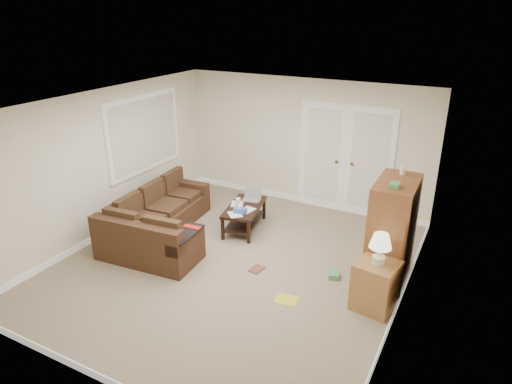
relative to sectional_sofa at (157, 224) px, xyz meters
The scene contains 17 objects.
floor 1.58m from the sectional_sofa, ahead, with size 5.50×5.50×0.00m, color gray.
ceiling 2.70m from the sectional_sofa, ahead, with size 5.00×5.50×0.02m, color white.
wall_left 1.35m from the sectional_sofa, behind, with size 0.02×5.50×2.50m, color white.
wall_right 4.16m from the sectional_sofa, ahead, with size 0.02×5.50×2.50m, color white.
wall_back 3.24m from the sectional_sofa, 59.91° to the left, with size 5.00×0.02×2.50m, color white.
wall_front 3.36m from the sectional_sofa, 61.21° to the right, with size 5.00×0.02×2.50m, color white.
baseboards 1.57m from the sectional_sofa, ahead, with size 5.00×5.50×0.10m, color silver, non-canonical shape.
french_doors 3.65m from the sectional_sofa, 47.73° to the left, with size 1.80×0.05×2.13m.
window_left 1.81m from the sectional_sofa, 134.56° to the left, with size 0.05×1.92×1.42m.
sectional_sofa is the anchor object (origin of this frame).
coffee_table 1.55m from the sectional_sofa, 44.48° to the left, with size 0.75×1.17×0.74m.
tv_armoire 3.82m from the sectional_sofa, ahead, with size 0.55×0.98×1.67m.
side_cabinet 3.76m from the sectional_sofa, ahead, with size 0.59×0.59×1.09m.
space_heater 4.08m from the sectional_sofa, 35.66° to the left, with size 0.11×0.09×0.27m, color white.
floor_magazine 2.74m from the sectional_sofa, 11.82° to the right, with size 0.31×0.24×0.01m, color gold.
floor_greenbox 3.07m from the sectional_sofa, ahead, with size 0.15×0.20×0.08m, color #479C55.
floor_book 1.88m from the sectional_sofa, ahead, with size 0.18×0.24×0.02m, color brown.
Camera 1 is at (3.17, -5.29, 3.73)m, focal length 32.00 mm.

